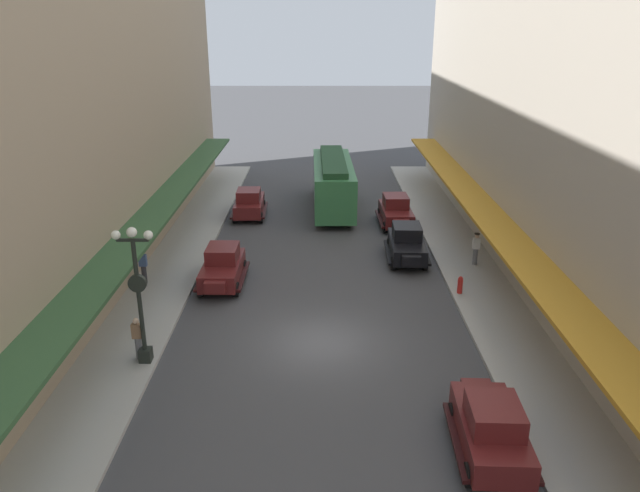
{
  "coord_description": "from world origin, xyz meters",
  "views": [
    {
      "loc": [
        -0.03,
        -21.06,
        11.84
      ],
      "look_at": [
        0.0,
        6.0,
        1.8
      ],
      "focal_mm": 34.17,
      "sensor_mm": 36.0,
      "label": 1
    }
  ],
  "objects_px": {
    "parked_car_4": "(490,426)",
    "lamp_post_with_clock": "(138,290)",
    "pedestrian_0": "(143,266)",
    "fire_hydrant": "(459,285)",
    "parked_car_3": "(395,210)",
    "streetcar": "(332,181)",
    "pedestrian_1": "(137,338)",
    "parked_car_0": "(406,243)",
    "parked_car_2": "(222,266)",
    "pedestrian_2": "(475,248)",
    "parked_car_1": "(249,202)"
  },
  "relations": [
    {
      "from": "parked_car_1",
      "to": "fire_hydrant",
      "type": "bearing_deg",
      "value": -47.82
    },
    {
      "from": "parked_car_1",
      "to": "pedestrian_0",
      "type": "relative_size",
      "value": 2.62
    },
    {
      "from": "parked_car_4",
      "to": "fire_hydrant",
      "type": "relative_size",
      "value": 5.26
    },
    {
      "from": "parked_car_2",
      "to": "parked_car_1",
      "type": "bearing_deg",
      "value": 89.44
    },
    {
      "from": "parked_car_3",
      "to": "streetcar",
      "type": "bearing_deg",
      "value": 137.93
    },
    {
      "from": "parked_car_0",
      "to": "pedestrian_1",
      "type": "height_order",
      "value": "parked_car_0"
    },
    {
      "from": "parked_car_3",
      "to": "parked_car_4",
      "type": "height_order",
      "value": "same"
    },
    {
      "from": "parked_car_0",
      "to": "lamp_post_with_clock",
      "type": "relative_size",
      "value": 0.83
    },
    {
      "from": "parked_car_2",
      "to": "pedestrian_2",
      "type": "relative_size",
      "value": 2.56
    },
    {
      "from": "lamp_post_with_clock",
      "to": "pedestrian_2",
      "type": "bearing_deg",
      "value": 33.38
    },
    {
      "from": "parked_car_1",
      "to": "parked_car_2",
      "type": "xyz_separation_m",
      "value": [
        -0.1,
        -10.68,
        0.0
      ]
    },
    {
      "from": "parked_car_0",
      "to": "pedestrian_1",
      "type": "xyz_separation_m",
      "value": [
        -11.19,
        -10.24,
        0.05
      ]
    },
    {
      "from": "parked_car_0",
      "to": "streetcar",
      "type": "xyz_separation_m",
      "value": [
        -3.68,
        9.18,
        0.96
      ]
    },
    {
      "from": "parked_car_0",
      "to": "pedestrian_0",
      "type": "distance_m",
      "value": 13.29
    },
    {
      "from": "parked_car_1",
      "to": "lamp_post_with_clock",
      "type": "relative_size",
      "value": 0.83
    },
    {
      "from": "parked_car_3",
      "to": "streetcar",
      "type": "xyz_separation_m",
      "value": [
        -3.78,
        3.41,
        0.96
      ]
    },
    {
      "from": "lamp_post_with_clock",
      "to": "streetcar",
      "type": "bearing_deg",
      "value": 69.77
    },
    {
      "from": "parked_car_4",
      "to": "lamp_post_with_clock",
      "type": "relative_size",
      "value": 0.84
    },
    {
      "from": "pedestrian_1",
      "to": "parked_car_0",
      "type": "bearing_deg",
      "value": 42.46
    },
    {
      "from": "parked_car_4",
      "to": "pedestrian_2",
      "type": "bearing_deg",
      "value": 78.14
    },
    {
      "from": "parked_car_0",
      "to": "pedestrian_2",
      "type": "height_order",
      "value": "parked_car_0"
    },
    {
      "from": "lamp_post_with_clock",
      "to": "pedestrian_1",
      "type": "bearing_deg",
      "value": 146.74
    },
    {
      "from": "fire_hydrant",
      "to": "pedestrian_1",
      "type": "height_order",
      "value": "pedestrian_1"
    },
    {
      "from": "parked_car_2",
      "to": "fire_hydrant",
      "type": "height_order",
      "value": "parked_car_2"
    },
    {
      "from": "parked_car_3",
      "to": "lamp_post_with_clock",
      "type": "distance_m",
      "value": 19.69
    },
    {
      "from": "parked_car_4",
      "to": "pedestrian_0",
      "type": "xyz_separation_m",
      "value": [
        -13.22,
        12.0,
        0.05
      ]
    },
    {
      "from": "parked_car_4",
      "to": "pedestrian_1",
      "type": "xyz_separation_m",
      "value": [
        -11.54,
        5.09,
        0.05
      ]
    },
    {
      "from": "streetcar",
      "to": "fire_hydrant",
      "type": "bearing_deg",
      "value": -68.03
    },
    {
      "from": "parked_car_1",
      "to": "pedestrian_2",
      "type": "height_order",
      "value": "parked_car_1"
    },
    {
      "from": "pedestrian_0",
      "to": "parked_car_0",
      "type": "bearing_deg",
      "value": 14.5
    },
    {
      "from": "parked_car_2",
      "to": "streetcar",
      "type": "distance_m",
      "value": 13.54
    },
    {
      "from": "lamp_post_with_clock",
      "to": "pedestrian_0",
      "type": "xyz_separation_m",
      "value": [
        -1.96,
        7.1,
        -2.0
      ]
    },
    {
      "from": "parked_car_2",
      "to": "pedestrian_2",
      "type": "xyz_separation_m",
      "value": [
        12.52,
        2.13,
        0.07
      ]
    },
    {
      "from": "fire_hydrant",
      "to": "pedestrian_0",
      "type": "bearing_deg",
      "value": 175.39
    },
    {
      "from": "parked_car_2",
      "to": "pedestrian_2",
      "type": "height_order",
      "value": "parked_car_2"
    },
    {
      "from": "lamp_post_with_clock",
      "to": "fire_hydrant",
      "type": "relative_size",
      "value": 6.29
    },
    {
      "from": "parked_car_2",
      "to": "lamp_post_with_clock",
      "type": "relative_size",
      "value": 0.83
    },
    {
      "from": "streetcar",
      "to": "lamp_post_with_clock",
      "type": "distance_m",
      "value": 20.92
    },
    {
      "from": "parked_car_3",
      "to": "pedestrian_1",
      "type": "bearing_deg",
      "value": -125.2
    },
    {
      "from": "parked_car_1",
      "to": "pedestrian_2",
      "type": "distance_m",
      "value": 15.07
    },
    {
      "from": "parked_car_3",
      "to": "pedestrian_2",
      "type": "height_order",
      "value": "parked_car_3"
    },
    {
      "from": "parked_car_1",
      "to": "pedestrian_2",
      "type": "bearing_deg",
      "value": -34.53
    },
    {
      "from": "fire_hydrant",
      "to": "streetcar",
      "type": "bearing_deg",
      "value": 111.97
    },
    {
      "from": "pedestrian_2",
      "to": "lamp_post_with_clock",
      "type": "bearing_deg",
      "value": -146.62
    },
    {
      "from": "parked_car_1",
      "to": "fire_hydrant",
      "type": "height_order",
      "value": "parked_car_1"
    },
    {
      "from": "pedestrian_2",
      "to": "parked_car_2",
      "type": "bearing_deg",
      "value": -170.34
    },
    {
      "from": "parked_car_3",
      "to": "fire_hydrant",
      "type": "relative_size",
      "value": 5.24
    },
    {
      "from": "parked_car_0",
      "to": "lamp_post_with_clock",
      "type": "distance_m",
      "value": 15.23
    },
    {
      "from": "parked_car_2",
      "to": "lamp_post_with_clock",
      "type": "bearing_deg",
      "value": -103.49
    },
    {
      "from": "parked_car_1",
      "to": "lamp_post_with_clock",
      "type": "height_order",
      "value": "lamp_post_with_clock"
    }
  ]
}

